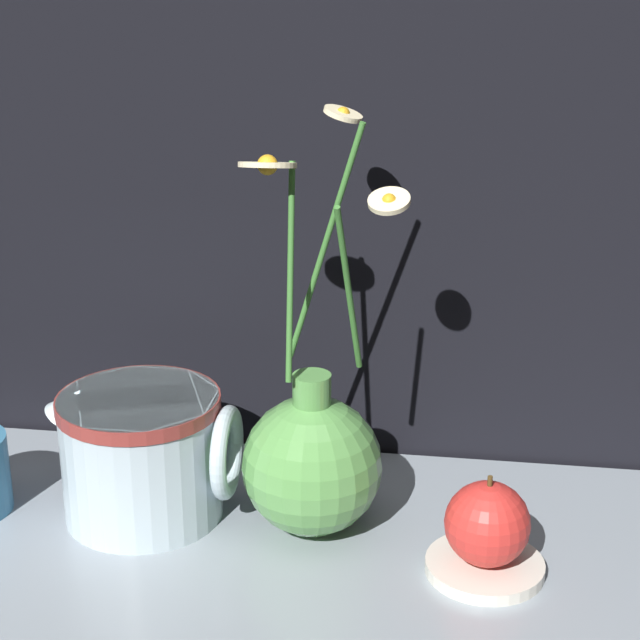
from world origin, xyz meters
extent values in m
plane|color=black|center=(0.00, 0.00, 0.00)|extent=(6.00, 6.00, 0.00)
cube|color=gray|center=(0.00, 0.00, 0.01)|extent=(0.78, 0.36, 0.01)
sphere|color=#59994C|center=(-0.02, 0.03, 0.07)|extent=(0.12, 0.12, 0.12)
cylinder|color=#59994C|center=(-0.02, 0.03, 0.14)|extent=(0.03, 0.03, 0.04)
cylinder|color=#3D7A33|center=(-0.03, 0.03, 0.24)|extent=(0.01, 0.04, 0.17)
cylinder|color=beige|center=(-0.05, 0.03, 0.33)|extent=(0.05, 0.05, 0.01)
sphere|color=gold|center=(-0.05, 0.03, 0.33)|extent=(0.02, 0.02, 0.02)
cylinder|color=#3D7A33|center=(0.01, 0.03, 0.23)|extent=(0.02, 0.07, 0.15)
cylinder|color=beige|center=(0.04, 0.02, 0.30)|extent=(0.04, 0.04, 0.02)
sphere|color=gold|center=(0.04, 0.02, 0.30)|extent=(0.01, 0.01, 0.01)
cylinder|color=#3D7A33|center=(-0.01, 0.06, 0.26)|extent=(0.07, 0.02, 0.20)
cylinder|color=beige|center=(0.00, 0.09, 0.36)|extent=(0.04, 0.04, 0.01)
sphere|color=gold|center=(0.00, 0.09, 0.36)|extent=(0.01, 0.01, 0.01)
cylinder|color=silver|center=(-0.17, 0.03, 0.07)|extent=(0.14, 0.14, 0.11)
cylinder|color=maroon|center=(-0.17, 0.03, 0.12)|extent=(0.14, 0.14, 0.01)
torus|color=silver|center=(-0.09, 0.03, 0.08)|extent=(0.01, 0.08, 0.08)
cone|color=silver|center=(-0.22, 0.03, 0.11)|extent=(0.05, 0.04, 0.05)
cylinder|color=silver|center=(0.13, -0.01, 0.02)|extent=(0.10, 0.10, 0.01)
sphere|color=red|center=(0.13, -0.01, 0.06)|extent=(0.07, 0.07, 0.07)
cylinder|color=#4C3819|center=(0.13, -0.01, 0.09)|extent=(0.00, 0.00, 0.01)
camera|label=1|loc=(0.11, -0.76, 0.50)|focal=60.00mm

